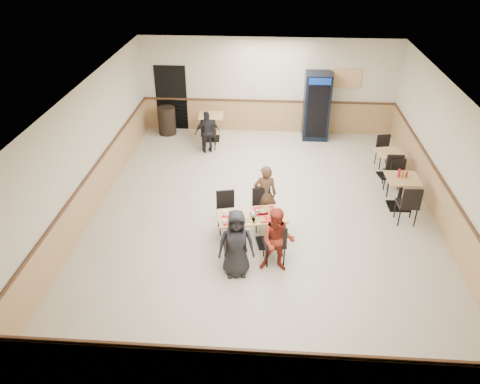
# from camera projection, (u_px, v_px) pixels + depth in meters

# --- Properties ---
(ground) EXTENTS (10.00, 10.00, 0.00)m
(ground) POSITION_uv_depth(u_px,v_px,m) (263.00, 214.00, 11.09)
(ground) COLOR beige
(ground) RESTS_ON ground
(room_shell) EXTENTS (10.00, 10.00, 10.00)m
(room_shell) POSITION_uv_depth(u_px,v_px,m) (330.00, 148.00, 12.88)
(room_shell) COLOR silver
(room_shell) RESTS_ON ground
(main_table) EXTENTS (1.53, 1.00, 0.75)m
(main_table) POSITION_uv_depth(u_px,v_px,m) (252.00, 225.00, 9.79)
(main_table) COLOR black
(main_table) RESTS_ON ground
(main_chairs) EXTENTS (1.58, 1.88, 0.96)m
(main_chairs) POSITION_uv_depth(u_px,v_px,m) (249.00, 227.00, 9.80)
(main_chairs) COLOR black
(main_chairs) RESTS_ON ground
(diner_woman_left) EXTENTS (0.75, 0.54, 1.44)m
(diner_woman_left) POSITION_uv_depth(u_px,v_px,m) (236.00, 244.00, 8.89)
(diner_woman_left) COLOR black
(diner_woman_left) RESTS_ON ground
(diner_woman_right) EXTENTS (0.69, 0.55, 1.39)m
(diner_woman_right) POSITION_uv_depth(u_px,v_px,m) (277.00, 241.00, 9.01)
(diner_woman_right) COLOR maroon
(diner_woman_right) RESTS_ON ground
(diner_man_opposite) EXTENTS (0.55, 0.39, 1.43)m
(diner_man_opposite) POSITION_uv_depth(u_px,v_px,m) (265.00, 194.00, 10.47)
(diner_man_opposite) COLOR #513522
(diner_man_opposite) RESTS_ON ground
(lone_diner) EXTENTS (0.80, 0.53, 1.27)m
(lone_diner) POSITION_uv_depth(u_px,v_px,m) (207.00, 132.00, 13.69)
(lone_diner) COLOR black
(lone_diner) RESTS_ON ground
(tabletop_clutter) EXTENTS (1.26, 0.81, 0.12)m
(tabletop_clutter) POSITION_uv_depth(u_px,v_px,m) (252.00, 216.00, 9.59)
(tabletop_clutter) COLOR red
(tabletop_clutter) RESTS_ON main_table
(side_table_near) EXTENTS (0.76, 0.76, 0.80)m
(side_table_near) POSITION_uv_depth(u_px,v_px,m) (401.00, 188.00, 11.08)
(side_table_near) COLOR black
(side_table_near) RESTS_ON ground
(side_table_near_chair_south) EXTENTS (0.48, 0.48, 1.01)m
(side_table_near_chair_south) POSITION_uv_depth(u_px,v_px,m) (407.00, 203.00, 10.55)
(side_table_near_chair_south) COLOR black
(side_table_near_chair_south) RESTS_ON ground
(side_table_near_chair_north) EXTENTS (0.48, 0.48, 1.01)m
(side_table_near_chair_north) POSITION_uv_depth(u_px,v_px,m) (395.00, 176.00, 11.65)
(side_table_near_chair_north) COLOR black
(side_table_near_chair_north) RESTS_ON ground
(side_table_far) EXTENTS (0.79, 0.79, 0.72)m
(side_table_far) POSITION_uv_depth(u_px,v_px,m) (389.00, 160.00, 12.46)
(side_table_far) COLOR black
(side_table_far) RESTS_ON ground
(side_table_far_chair_south) EXTENTS (0.50, 0.50, 0.91)m
(side_table_far_chair_south) POSITION_uv_depth(u_px,v_px,m) (393.00, 171.00, 11.98)
(side_table_far_chair_south) COLOR black
(side_table_far_chair_south) RESTS_ON ground
(side_table_far_chair_north) EXTENTS (0.50, 0.50, 0.91)m
(side_table_far_chair_north) POSITION_uv_depth(u_px,v_px,m) (385.00, 152.00, 12.97)
(side_table_far_chair_north) COLOR black
(side_table_far_chair_north) RESTS_ON ground
(condiment_caddy) EXTENTS (0.23, 0.06, 0.20)m
(condiment_caddy) POSITION_uv_depth(u_px,v_px,m) (402.00, 174.00, 10.95)
(condiment_caddy) COLOR #B70D23
(condiment_caddy) RESTS_ON side_table_near
(back_table) EXTENTS (0.81, 0.81, 0.81)m
(back_table) POSITION_uv_depth(u_px,v_px,m) (211.00, 123.00, 14.53)
(back_table) COLOR black
(back_table) RESTS_ON ground
(back_table_chair_lone) EXTENTS (0.51, 0.51, 1.02)m
(back_table_chair_lone) POSITION_uv_depth(u_px,v_px,m) (209.00, 132.00, 13.98)
(back_table_chair_lone) COLOR black
(back_table_chair_lone) RESTS_ON ground
(pepsi_cooler) EXTENTS (0.79, 0.80, 2.06)m
(pepsi_cooler) POSITION_uv_depth(u_px,v_px,m) (317.00, 106.00, 14.42)
(pepsi_cooler) COLOR black
(pepsi_cooler) RESTS_ON ground
(trash_bin) EXTENTS (0.56, 0.56, 0.89)m
(trash_bin) POSITION_uv_depth(u_px,v_px,m) (167.00, 121.00, 14.96)
(trash_bin) COLOR black
(trash_bin) RESTS_ON ground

